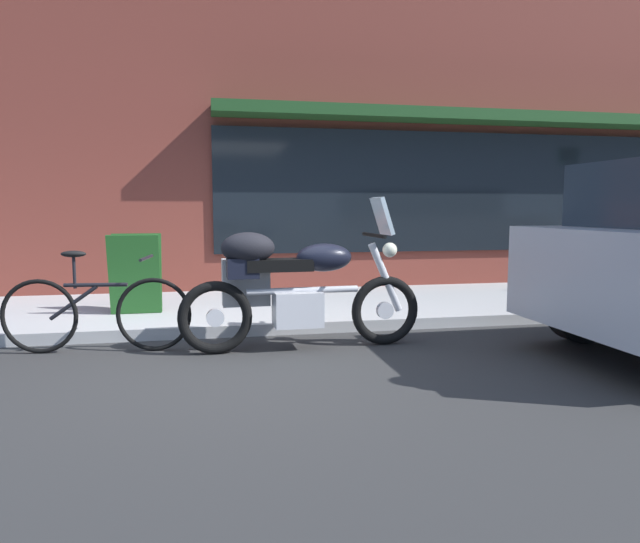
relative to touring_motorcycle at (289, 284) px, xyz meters
The scene contains 4 objects.
ground_plane 0.92m from the touring_motorcycle, 132.50° to the right, with size 80.00×80.00×0.00m, color #2C2C2C.
touring_motorcycle is the anchor object (origin of this frame).
parked_bicycle 1.76m from the touring_motorcycle, behind, with size 1.68×0.48×0.93m.
sandwich_board_sign 2.14m from the touring_motorcycle, 135.84° to the left, with size 0.55×0.41×0.89m.
Camera 1 is at (-0.25, -4.58, 1.30)m, focal length 31.60 mm.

